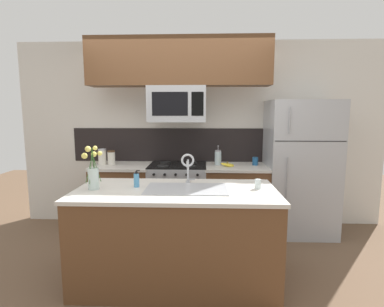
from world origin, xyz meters
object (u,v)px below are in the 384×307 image
object	(u,v)px
stove_range	(178,197)
storage_jar_medium	(111,158)
coffee_tin	(255,161)
spare_glass	(258,184)
french_press	(218,158)
flower_vase	(93,175)
dish_soap_bottle	(137,180)
banana_bunch	(228,165)
sink_faucet	(188,164)
microwave	(177,104)
storage_jar_tall	(102,157)
refrigerator	(299,168)

from	to	relation	value
stove_range	storage_jar_medium	world-z (taller)	storage_jar_medium
coffee_tin	spare_glass	world-z (taller)	coffee_tin
french_press	spare_glass	world-z (taller)	french_press
flower_vase	dish_soap_bottle	bearing A→B (deg)	14.63
banana_bunch	sink_faucet	size ratio (longest dim) A/B	0.62
french_press	microwave	bearing A→B (deg)	-171.49
coffee_tin	dish_soap_bottle	size ratio (longest dim) A/B	0.67
storage_jar_tall	dish_soap_bottle	distance (m)	1.42
sink_faucet	spare_glass	distance (m)	0.71
sink_faucet	spare_glass	bearing A→B (deg)	-14.47
sink_faucet	refrigerator	bearing A→B (deg)	36.23
refrigerator	dish_soap_bottle	xyz separation A→B (m)	(-1.92, -1.21, 0.09)
flower_vase	spare_glass	bearing A→B (deg)	3.07
flower_vase	storage_jar_tall	bearing A→B (deg)	105.49
banana_bunch	flower_vase	world-z (taller)	flower_vase
coffee_tin	spare_glass	bearing A→B (deg)	-98.38
banana_bunch	flower_vase	bearing A→B (deg)	-137.51
coffee_tin	microwave	bearing A→B (deg)	-176.10
microwave	spare_glass	distance (m)	1.65
coffee_tin	spare_glass	distance (m)	1.27
stove_range	storage_jar_medium	bearing A→B (deg)	178.69
stove_range	coffee_tin	size ratio (longest dim) A/B	8.45
microwave	banana_bunch	distance (m)	1.03
refrigerator	dish_soap_bottle	distance (m)	2.27
refrigerator	flower_vase	bearing A→B (deg)	-150.42
refrigerator	dish_soap_bottle	bearing A→B (deg)	-147.85
coffee_tin	flower_vase	xyz separation A→B (m)	(-1.72, -1.34, 0.08)
refrigerator	coffee_tin	distance (m)	0.59
refrigerator	french_press	xyz separation A→B (m)	(-1.09, 0.04, 0.12)
stove_range	microwave	world-z (taller)	microwave
stove_range	french_press	size ratio (longest dim) A/B	3.48
microwave	sink_faucet	size ratio (longest dim) A/B	2.43
stove_range	dish_soap_bottle	bearing A→B (deg)	-103.82
refrigerator	spare_glass	xyz separation A→B (m)	(-0.77, -1.22, 0.07)
stove_range	spare_glass	xyz separation A→B (m)	(0.86, -1.20, 0.49)
refrigerator	storage_jar_medium	world-z (taller)	refrigerator
stove_range	storage_jar_tall	size ratio (longest dim) A/B	4.34
coffee_tin	stove_range	bearing A→B (deg)	-177.25
banana_bunch	spare_glass	xyz separation A→B (m)	(0.20, -1.14, 0.02)
storage_jar_medium	sink_faucet	size ratio (longest dim) A/B	0.63
storage_jar_tall	flower_vase	distance (m)	1.36
coffee_tin	sink_faucet	world-z (taller)	sink_faucet
storage_jar_medium	spare_glass	size ratio (longest dim) A/B	2.12
sink_faucet	microwave	bearing A→B (deg)	100.73
microwave	flower_vase	xyz separation A→B (m)	(-0.67, -1.27, -0.67)
stove_range	flower_vase	bearing A→B (deg)	-117.65
coffee_tin	french_press	bearing A→B (deg)	178.86
storage_jar_medium	spare_glass	distance (m)	2.15
stove_range	microwave	bearing A→B (deg)	-89.84
stove_range	flower_vase	world-z (taller)	flower_vase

